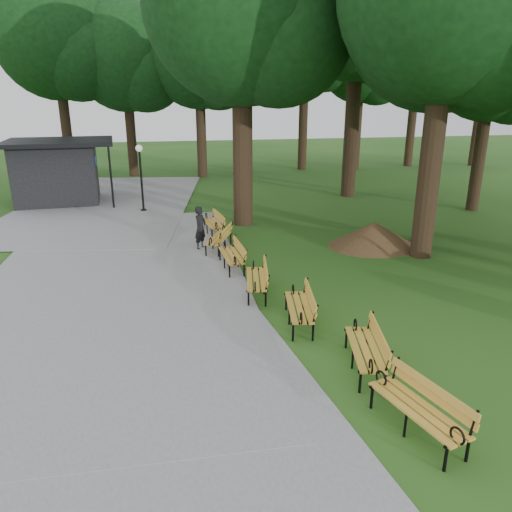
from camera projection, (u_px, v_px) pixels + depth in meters
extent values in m
plane|color=#235117|center=(264.00, 308.00, 12.24)|extent=(100.00, 100.00, 0.00)
cube|color=gray|center=(110.00, 278.00, 14.21)|extent=(12.00, 38.00, 0.06)
imported|color=black|center=(201.00, 228.00, 16.75)|extent=(0.63, 0.67, 1.54)
cylinder|color=black|center=(142.00, 182.00, 22.14)|extent=(0.10, 0.10, 2.83)
sphere|color=white|center=(139.00, 148.00, 21.67)|extent=(0.32, 0.32, 0.32)
cone|color=#47301C|center=(373.00, 234.00, 17.17)|extent=(2.71, 2.71, 0.90)
cylinder|color=black|center=(433.00, 144.00, 15.07)|extent=(0.70, 0.70, 7.45)
cylinder|color=black|center=(430.00, 143.00, 16.80)|extent=(0.60, 0.60, 7.19)
sphere|color=black|center=(445.00, 8.00, 15.45)|extent=(6.61, 6.61, 6.61)
cylinder|color=black|center=(242.00, 131.00, 19.14)|extent=(0.80, 0.80, 7.69)
sphere|color=black|center=(241.00, 4.00, 17.70)|extent=(7.37, 7.37, 7.37)
cylinder|color=black|center=(352.00, 116.00, 24.84)|extent=(0.76, 0.76, 8.42)
sphere|color=black|center=(359.00, 9.00, 23.26)|extent=(6.80, 6.80, 6.80)
cylinder|color=black|center=(481.00, 145.00, 21.93)|extent=(0.56, 0.56, 6.08)
sphere|color=black|center=(493.00, 60.00, 20.79)|extent=(5.22, 5.22, 5.22)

